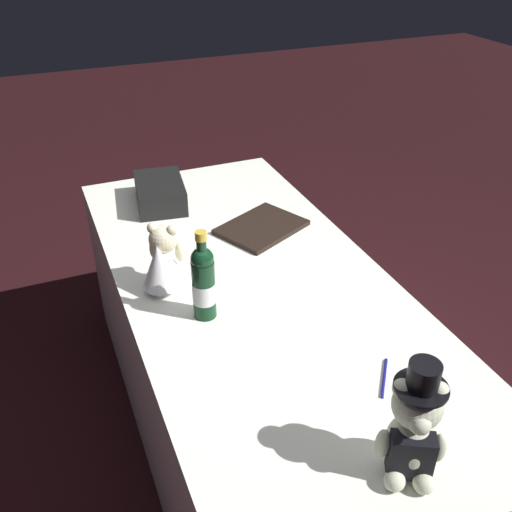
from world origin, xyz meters
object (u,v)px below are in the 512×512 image
(champagne_bottle, at_px, (203,282))
(signing_pen, at_px, (384,377))
(teddy_bear_groom, at_px, (413,429))
(guestbook, at_px, (262,227))
(gift_case_black, at_px, (160,193))
(teddy_bear_bride, at_px, (163,262))

(champagne_bottle, relative_size, signing_pen, 2.34)
(teddy_bear_groom, height_order, guestbook, teddy_bear_groom)
(champagne_bottle, bearing_deg, gift_case_black, 175.50)
(teddy_bear_groom, bearing_deg, gift_case_black, -173.14)
(teddy_bear_bride, relative_size, gift_case_black, 0.72)
(teddy_bear_groom, bearing_deg, teddy_bear_bride, -160.78)
(teddy_bear_groom, relative_size, gift_case_black, 0.98)
(teddy_bear_bride, xyz_separation_m, champagne_bottle, (0.19, 0.07, 0.03))
(gift_case_black, bearing_deg, guestbook, 40.28)
(gift_case_black, bearing_deg, teddy_bear_bride, -12.90)
(champagne_bottle, bearing_deg, signing_pen, 39.06)
(signing_pen, relative_size, gift_case_black, 0.40)
(teddy_bear_groom, bearing_deg, signing_pen, 155.85)
(gift_case_black, bearing_deg, signing_pen, 13.59)
(teddy_bear_bride, distance_m, gift_case_black, 0.59)
(teddy_bear_bride, height_order, gift_case_black, teddy_bear_bride)
(gift_case_black, distance_m, guestbook, 0.46)
(signing_pen, distance_m, gift_case_black, 1.23)
(teddy_bear_bride, distance_m, guestbook, 0.49)
(teddy_bear_bride, relative_size, guestbook, 0.72)
(champagne_bottle, height_order, gift_case_black, champagne_bottle)
(teddy_bear_groom, distance_m, signing_pen, 0.31)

